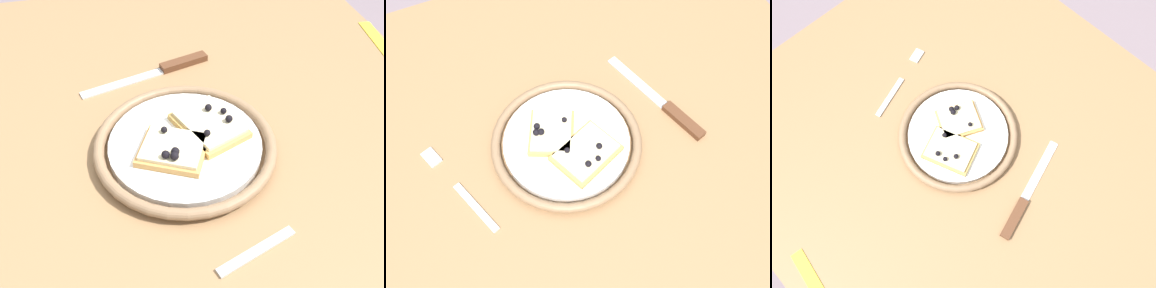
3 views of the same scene
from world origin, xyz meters
TOP-DOWN VIEW (x-y plane):
  - ground_plane at (0.00, 0.00)m, footprint 6.00×6.00m
  - dining_table at (0.00, 0.00)m, footprint 1.03×0.92m
  - plate at (-0.03, -0.00)m, footprint 0.26×0.26m
  - pizza_slice_near at (-0.05, 0.02)m, footprint 0.11×0.12m
  - pizza_slice_far at (-0.01, -0.04)m, footprint 0.13×0.11m
  - knife at (0.18, -0.01)m, footprint 0.08×0.24m
  - fork at (-0.23, 0.00)m, footprint 0.08×0.20m

SIDE VIEW (x-z plane):
  - ground_plane at x=0.00m, z-range 0.00..0.00m
  - dining_table at x=0.00m, z-range 0.29..1.05m
  - fork at x=-0.23m, z-range 0.76..0.76m
  - knife at x=0.18m, z-range 0.75..0.77m
  - plate at x=-0.03m, z-range 0.76..0.78m
  - pizza_slice_far at x=-0.01m, z-range 0.77..0.80m
  - pizza_slice_near at x=-0.05m, z-range 0.77..0.80m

